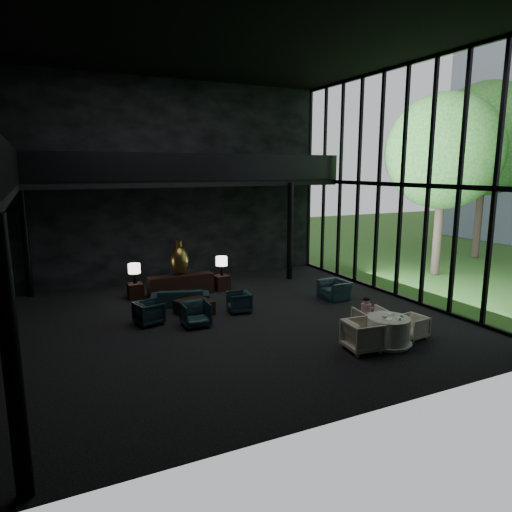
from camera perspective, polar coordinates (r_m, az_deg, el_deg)
name	(u,v)px	position (r m, az deg, el deg)	size (l,w,h in m)	color
floor	(216,323)	(13.80, -5.04, -8.40)	(14.00, 12.00, 0.02)	black
ceiling	(211,36)	(13.48, -5.66, 25.67)	(14.00, 12.00, 0.02)	black
wall_back	(161,183)	(18.78, -11.79, 8.97)	(14.00, 0.04, 8.00)	black
wall_front	(340,202)	(7.71, 10.47, 6.67)	(14.00, 0.04, 8.00)	black
curtain_wall	(402,185)	(16.77, 17.79, 8.49)	(0.20, 12.00, 8.00)	black
mezzanine_back	(193,183)	(18.09, -7.90, 9.03)	(12.00, 2.00, 0.25)	black
railing_left	(11,166)	(12.23, -28.28, 9.87)	(0.06, 12.00, 1.00)	black
railing_back	(201,167)	(17.14, -6.91, 10.97)	(12.00, 0.06, 1.00)	black
column_sw	(12,363)	(7.01, -28.22, -11.71)	(0.24, 0.24, 4.00)	black
column_nw	(26,242)	(18.11, -26.84, 1.61)	(0.24, 0.24, 4.00)	black
column_ne	(290,231)	(18.88, 4.27, 3.08)	(0.24, 0.24, 4.00)	black
tree_near	(444,152)	(21.06, 22.42, 11.94)	(4.80, 4.80, 7.65)	#382D23
tree_far	(486,139)	(26.20, 26.77, 12.88)	(5.60, 5.60, 8.80)	#382D23
console	(181,285)	(16.86, -9.34, -3.61)	(2.35, 0.53, 0.75)	black
bronze_urn	(179,260)	(16.79, -9.57, -0.51)	(0.66, 0.66, 1.24)	olive
side_table_left	(135,291)	(16.76, -14.83, -4.25)	(0.51, 0.51, 0.56)	black
table_lamp_left	(134,269)	(16.60, -14.98, -1.62)	(0.42, 0.42, 0.71)	black
side_table_right	(222,283)	(17.40, -4.28, -3.34)	(0.52, 0.52, 0.57)	black
table_lamp_right	(222,262)	(17.22, -4.33, -0.74)	(0.43, 0.43, 0.72)	black
sofa	(180,295)	(15.66, -9.45, -4.81)	(1.81, 0.53, 0.71)	black
lounge_armchair_west	(149,312)	(13.94, -13.23, -6.84)	(0.72, 0.67, 0.74)	#19373C
lounge_armchair_east	(239,302)	(14.71, -2.15, -5.76)	(0.66, 0.61, 0.67)	black
lounge_armchair_south	(196,313)	(13.51, -7.57, -7.04)	(0.80, 0.75, 0.82)	black
window_armchair	(335,288)	(16.40, 9.82, -3.91)	(0.93, 0.61, 0.81)	#15262A
coffee_table	(194,307)	(14.67, -7.73, -6.38)	(0.98, 0.98, 0.44)	black
dining_table	(388,333)	(12.53, 16.19, -9.23)	(1.24, 1.24, 0.75)	white
dining_chair_north	(371,319)	(13.16, 14.14, -7.66)	(0.85, 0.80, 0.87)	silver
dining_chair_east	(412,327)	(13.24, 18.95, -8.41)	(0.59, 0.56, 0.61)	beige
dining_chair_west	(363,332)	(11.96, 13.22, -9.26)	(0.94, 0.88, 0.97)	beige
child	(366,307)	(13.15, 13.61, -6.24)	(0.28, 0.28, 0.59)	#C59BB3
plate_a	(388,319)	(12.24, 16.16, -7.59)	(0.25, 0.25, 0.02)	white
plate_b	(391,313)	(12.73, 16.49, -6.90)	(0.24, 0.24, 0.02)	white
saucer	(398,318)	(12.42, 17.29, -7.40)	(0.15, 0.15, 0.01)	white
coffee_cup	(401,315)	(12.52, 17.73, -7.10)	(0.08, 0.08, 0.06)	white
cereal_bowl	(385,316)	(12.34, 15.77, -7.28)	(0.14, 0.14, 0.07)	white
cream_pot	(400,319)	(12.25, 17.54, -7.52)	(0.06, 0.06, 0.07)	#99999E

